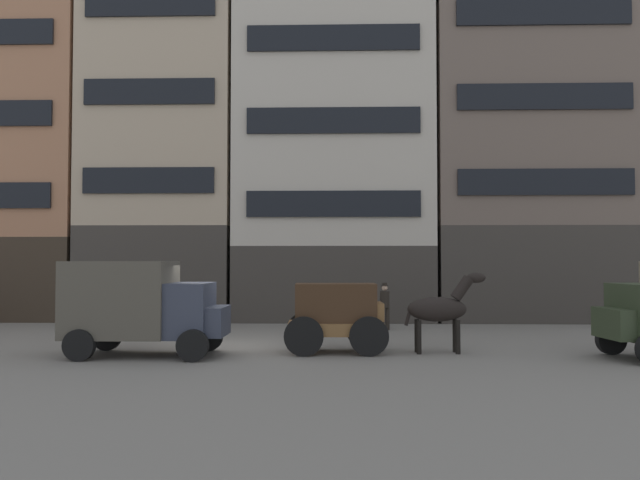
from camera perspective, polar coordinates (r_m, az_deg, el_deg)
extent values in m
plane|color=slate|center=(18.73, -9.61, -10.02)|extent=(120.00, 120.00, 0.00)
cube|color=#9E6B4C|center=(33.08, -27.76, 12.39)|extent=(8.73, 5.13, 14.11)
cube|color=#38332D|center=(29.03, -14.38, -3.02)|extent=(6.67, 5.13, 4.14)
cube|color=tan|center=(29.90, -14.26, 12.03)|extent=(6.67, 5.13, 11.40)
cube|color=black|center=(26.73, -15.86, 5.42)|extent=(5.60, 0.12, 1.10)
cube|color=black|center=(27.47, -15.79, 13.31)|extent=(5.60, 0.12, 1.10)
cube|color=black|center=(28.70, -15.71, 20.65)|extent=(5.60, 0.12, 1.10)
cube|color=#38332D|center=(27.93, 1.30, -4.02)|extent=(8.70, 5.13, 3.26)
cube|color=#B7AD9E|center=(28.94, 1.28, 13.41)|extent=(8.70, 5.13, 14.10)
cube|color=black|center=(25.40, 1.26, 3.43)|extent=(7.31, 0.12, 1.10)
cube|color=black|center=(25.97, 1.25, 11.20)|extent=(7.31, 0.12, 1.10)
cube|color=black|center=(26.99, 1.25, 18.50)|extent=(7.31, 0.12, 1.10)
cube|color=#38332D|center=(29.24, 18.90, -2.98)|extent=(8.67, 5.13, 4.12)
cube|color=#66564C|center=(30.03, 18.74, 11.35)|extent=(8.67, 5.13, 10.75)
cube|color=black|center=(26.94, 20.48, 5.15)|extent=(7.28, 0.12, 1.10)
cube|color=black|center=(27.61, 20.39, 12.55)|extent=(7.28, 0.12, 1.10)
cube|color=black|center=(28.71, 20.30, 19.50)|extent=(7.28, 0.12, 1.10)
cube|color=brown|center=(17.53, 1.48, -8.30)|extent=(2.74, 1.38, 0.36)
cube|color=#3D2819|center=(17.46, 1.48, -5.92)|extent=(2.33, 1.18, 1.10)
cube|color=brown|center=(17.55, 5.25, -6.71)|extent=(0.43, 1.05, 0.50)
cylinder|color=black|center=(18.30, 4.26, -8.50)|extent=(1.10, 0.11, 1.10)
cylinder|color=black|center=(16.89, 4.64, -9.05)|extent=(1.10, 0.11, 1.10)
cylinder|color=black|center=(18.25, -1.45, -8.52)|extent=(1.10, 0.11, 1.10)
cylinder|color=black|center=(16.84, -1.55, -9.08)|extent=(1.10, 0.11, 1.10)
ellipsoid|color=black|center=(17.71, 10.96, -6.42)|extent=(1.72, 0.65, 0.70)
cylinder|color=black|center=(17.83, 13.23, -4.44)|extent=(0.67, 0.34, 0.76)
ellipsoid|color=black|center=(17.91, 14.47, -3.46)|extent=(0.57, 0.26, 0.30)
cylinder|color=black|center=(17.59, 8.36, -6.96)|extent=(0.27, 0.11, 0.65)
cylinder|color=black|center=(18.08, 12.60, -8.78)|extent=(0.14, 0.14, 0.95)
cylinder|color=black|center=(17.73, 12.86, -8.91)|extent=(0.14, 0.14, 0.95)
cylinder|color=black|center=(17.87, 9.11, -8.88)|extent=(0.14, 0.14, 0.95)
cylinder|color=black|center=(17.51, 9.31, -9.02)|extent=(0.14, 0.14, 0.95)
cube|color=#2D3823|center=(18.08, 26.51, -7.04)|extent=(1.04, 1.53, 0.80)
cube|color=silver|center=(18.16, 27.17, -5.27)|extent=(0.33, 1.37, 0.64)
cylinder|color=black|center=(19.08, 25.72, -8.44)|extent=(0.86, 0.30, 0.84)
cube|color=#333847|center=(17.27, -12.60, -6.45)|extent=(1.41, 1.71, 1.50)
cube|color=#333847|center=(17.14, -10.32, -7.51)|extent=(0.91, 1.45, 0.80)
cube|color=#4C473D|center=(17.78, -18.24, -5.30)|extent=(2.81, 1.92, 2.10)
cube|color=silver|center=(17.15, -11.13, -5.66)|extent=(0.20, 1.36, 0.64)
cylinder|color=black|center=(18.17, -10.47, -8.93)|extent=(0.84, 0.22, 0.84)
cylinder|color=black|center=(16.34, -11.92, -9.71)|extent=(0.84, 0.22, 0.84)
cylinder|color=black|center=(19.04, -19.42, -8.53)|extent=(0.84, 0.22, 0.84)
cylinder|color=black|center=(17.29, -21.74, -9.18)|extent=(0.84, 0.22, 0.84)
cylinder|color=black|center=(23.27, 5.88, -7.40)|extent=(0.16, 0.16, 0.85)
cylinder|color=black|center=(23.29, 6.37, -7.39)|extent=(0.16, 0.16, 0.85)
cylinder|color=black|center=(23.22, 6.12, -5.59)|extent=(0.44, 0.44, 0.62)
sphere|color=tan|center=(23.20, 6.11, -4.51)|extent=(0.22, 0.22, 0.22)
cylinder|color=black|center=(23.19, 6.11, -4.26)|extent=(0.28, 0.28, 0.02)
cylinder|color=black|center=(23.19, 6.11, -4.14)|extent=(0.18, 0.18, 0.09)
cylinder|color=maroon|center=(24.83, -10.41, -7.21)|extent=(0.24, 0.24, 0.70)
sphere|color=maroon|center=(24.80, -10.40, -6.36)|extent=(0.22, 0.22, 0.22)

